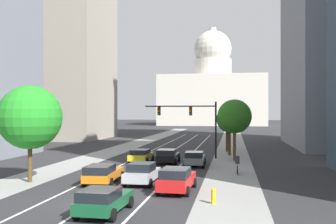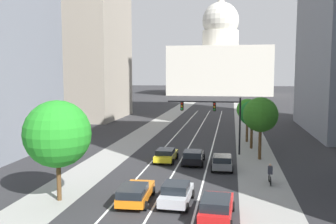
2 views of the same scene
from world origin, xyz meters
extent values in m
plane|color=#2B2B2D|center=(0.00, 40.00, 0.00)|extent=(400.00, 400.00, 0.00)
cube|color=gray|center=(-7.74, 35.00, 0.01)|extent=(4.06, 130.00, 0.01)
cube|color=gray|center=(7.74, 35.00, 0.01)|extent=(4.06, 130.00, 0.01)
cube|color=white|center=(-2.85, 25.00, 0.01)|extent=(0.16, 90.00, 0.01)
cube|color=white|center=(0.00, 25.00, 0.01)|extent=(0.16, 90.00, 0.01)
cube|color=white|center=(2.85, 25.00, 0.01)|extent=(0.16, 90.00, 0.01)
cube|color=beige|center=(0.00, 138.53, 9.71)|extent=(41.02, 26.12, 19.42)
cylinder|color=beige|center=(0.00, 138.53, 22.80)|extent=(14.77, 14.77, 6.78)
sphere|color=beige|center=(0.00, 138.53, 30.30)|extent=(14.93, 14.93, 14.93)
cylinder|color=beige|center=(0.00, 138.53, 37.02)|extent=(2.69, 2.69, 3.73)
cube|color=red|center=(4.28, 4.26, 0.67)|extent=(2.05, 4.70, 0.70)
cube|color=black|center=(4.25, 3.61, 1.30)|extent=(1.80, 2.45, 0.56)
cylinder|color=black|center=(3.44, 5.87, 0.32)|extent=(0.25, 0.65, 0.64)
cylinder|color=black|center=(5.27, 5.79, 0.32)|extent=(0.25, 0.65, 0.64)
cylinder|color=black|center=(3.29, 2.74, 0.32)|extent=(0.25, 0.65, 0.64)
cube|color=black|center=(1.43, 18.15, 0.63)|extent=(1.95, 4.43, 0.62)
cube|color=black|center=(1.45, 17.09, 1.22)|extent=(1.76, 2.15, 0.56)
cylinder|color=black|center=(0.46, 19.63, 0.32)|extent=(0.23, 0.64, 0.64)
cylinder|color=black|center=(2.34, 19.67, 0.32)|extent=(0.23, 0.64, 0.64)
cylinder|color=black|center=(0.52, 16.64, 0.32)|extent=(0.23, 0.64, 0.64)
cylinder|color=black|center=(2.39, 16.67, 0.32)|extent=(0.23, 0.64, 0.64)
cube|color=#B2B5BA|center=(1.43, 6.52, 0.64)|extent=(1.99, 4.14, 0.64)
cube|color=black|center=(1.42, 6.29, 1.25)|extent=(1.77, 2.02, 0.58)
cylinder|color=black|center=(0.56, 7.93, 0.32)|extent=(0.24, 0.65, 0.64)
cylinder|color=black|center=(2.40, 7.87, 0.32)|extent=(0.24, 0.65, 0.64)
cylinder|color=black|center=(0.46, 5.17, 0.32)|extent=(0.24, 0.65, 0.64)
cylinder|color=black|center=(2.30, 5.10, 0.32)|extent=(0.24, 0.65, 0.64)
cube|color=yellow|center=(-1.43, 18.51, 0.61)|extent=(1.88, 4.16, 0.57)
cube|color=black|center=(-1.43, 18.11, 1.13)|extent=(1.71, 2.14, 0.47)
cylinder|color=black|center=(-2.31, 19.93, 0.32)|extent=(0.23, 0.64, 0.64)
cylinder|color=black|center=(-0.50, 19.90, 0.32)|extent=(0.23, 0.64, 0.64)
cylinder|color=black|center=(-2.36, 17.12, 0.32)|extent=(0.23, 0.64, 0.64)
cylinder|color=black|center=(-0.54, 17.10, 0.32)|extent=(0.23, 0.64, 0.64)
cube|color=slate|center=(4.28, 16.53, 0.63)|extent=(1.88, 4.13, 0.62)
cube|color=black|center=(4.30, 15.70, 1.20)|extent=(1.69, 2.11, 0.52)
cylinder|color=black|center=(3.36, 17.90, 0.32)|extent=(0.24, 0.65, 0.64)
cylinder|color=black|center=(5.13, 17.95, 0.32)|extent=(0.24, 0.65, 0.64)
cylinder|color=black|center=(3.43, 15.12, 0.32)|extent=(0.24, 0.65, 0.64)
cylinder|color=black|center=(5.21, 15.17, 0.32)|extent=(0.24, 0.65, 0.64)
cube|color=orange|center=(-1.43, 6.47, 0.61)|extent=(2.09, 4.78, 0.57)
cube|color=black|center=(-1.38, 5.38, 1.16)|extent=(1.85, 2.64, 0.53)
cylinder|color=black|center=(-2.44, 8.02, 0.32)|extent=(0.25, 0.65, 0.64)
cylinder|color=black|center=(-0.56, 8.11, 0.32)|extent=(0.25, 0.65, 0.64)
cylinder|color=black|center=(-2.30, 4.83, 0.32)|extent=(0.25, 0.65, 0.64)
cylinder|color=black|center=(-0.41, 4.91, 0.32)|extent=(0.25, 0.65, 0.64)
cylinder|color=black|center=(6.01, 23.05, 3.17)|extent=(0.20, 0.20, 6.34)
cylinder|color=black|center=(2.00, 23.05, 5.84)|extent=(8.02, 0.14, 0.14)
cube|color=black|center=(3.20, 23.05, 5.29)|extent=(0.32, 0.28, 0.96)
sphere|color=red|center=(3.20, 22.90, 5.59)|extent=(0.20, 0.20, 0.20)
sphere|color=orange|center=(3.20, 22.90, 5.29)|extent=(0.20, 0.20, 0.20)
sphere|color=green|center=(3.20, 22.90, 4.99)|extent=(0.20, 0.20, 0.20)
cube|color=black|center=(-0.41, 23.05, 5.29)|extent=(0.32, 0.28, 0.96)
sphere|color=red|center=(-0.41, 22.90, 5.59)|extent=(0.20, 0.20, 0.20)
sphere|color=orange|center=(-0.41, 22.90, 5.29)|extent=(0.20, 0.20, 0.20)
sphere|color=green|center=(-0.41, 22.90, 4.99)|extent=(0.20, 0.20, 0.20)
cylinder|color=black|center=(8.26, 11.79, 0.33)|extent=(0.06, 0.66, 0.66)
cylinder|color=black|center=(8.24, 12.83, 0.33)|extent=(0.06, 0.66, 0.66)
cube|color=black|center=(8.25, 12.31, 0.55)|extent=(0.08, 1.00, 0.36)
cube|color=#262833|center=(8.25, 12.26, 1.18)|extent=(0.37, 0.29, 0.64)
sphere|color=tan|center=(8.25, 12.33, 1.61)|extent=(0.22, 0.22, 0.22)
cylinder|color=#51381E|center=(-6.89, 5.83, 1.57)|extent=(0.32, 0.32, 3.14)
sphere|color=#228A23|center=(-6.89, 5.83, 4.79)|extent=(4.72, 4.72, 4.72)
cylinder|color=#51381E|center=(7.12, 31.00, 1.64)|extent=(0.32, 0.32, 3.29)
sphere|color=#2F811F|center=(7.12, 31.00, 4.27)|extent=(2.81, 2.81, 2.81)
cylinder|color=#51381E|center=(8.05, 21.12, 1.73)|extent=(0.32, 0.32, 3.45)
sphere|color=#29661A|center=(8.05, 21.12, 4.72)|extent=(3.61, 3.61, 3.61)
cylinder|color=#51381E|center=(7.48, 26.71, 1.59)|extent=(0.32, 0.32, 3.18)
sphere|color=#196921|center=(7.48, 26.71, 4.24)|extent=(3.03, 3.03, 3.03)
camera|label=1|loc=(7.87, -21.52, 5.18)|focal=42.65mm
camera|label=2|loc=(5.07, -18.08, 9.05)|focal=39.68mm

